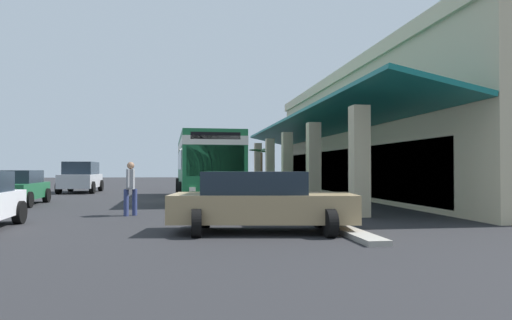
# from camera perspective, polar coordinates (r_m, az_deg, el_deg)

# --- Properties ---
(ground) EXTENTS (120.00, 120.00, 0.00)m
(ground) POSITION_cam_1_polar(r_m,az_deg,el_deg) (24.16, 10.06, -4.70)
(ground) COLOR #262628
(curb_strip) EXTENTS (33.09, 0.50, 0.12)m
(curb_strip) POSITION_cam_1_polar(r_m,az_deg,el_deg) (25.52, 0.19, -4.39)
(curb_strip) COLOR #9E998E
(curb_strip) RESTS_ON ground
(plaza_building) EXTENTS (27.87, 13.56, 7.07)m
(plaza_building) POSITION_cam_1_polar(r_m,az_deg,el_deg) (28.59, 19.66, 3.00)
(plaza_building) COLOR #C6B793
(plaza_building) RESTS_ON ground
(transit_bus) EXTENTS (11.30, 3.10, 3.34)m
(transit_bus) POSITION_cam_1_polar(r_m,az_deg,el_deg) (23.50, -6.27, -0.30)
(transit_bus) COLOR #196638
(transit_bus) RESTS_ON ground
(parked_sedan_tan) EXTENTS (2.86, 4.62, 1.47)m
(parked_sedan_tan) POSITION_cam_1_polar(r_m,az_deg,el_deg) (11.28, 0.56, -5.08)
(parked_sedan_tan) COLOR #9E845B
(parked_sedan_tan) RESTS_ON ground
(parked_sedan_green) EXTENTS (4.51, 2.21, 1.47)m
(parked_sedan_green) POSITION_cam_1_polar(r_m,az_deg,el_deg) (21.95, -27.48, -3.01)
(parked_sedan_green) COLOR #195933
(parked_sedan_green) RESTS_ON ground
(parked_suv_silver) EXTENTS (4.85, 2.30, 1.97)m
(parked_suv_silver) POSITION_cam_1_polar(r_m,az_deg,el_deg) (31.86, -20.73, -1.94)
(parked_suv_silver) COLOR #B2B5BA
(parked_suv_silver) RESTS_ON ground
(pedestrian) EXTENTS (0.70, 0.41, 1.76)m
(pedestrian) POSITION_cam_1_polar(r_m,az_deg,el_deg) (15.69, -15.19, -3.01)
(pedestrian) COLOR navy
(pedestrian) RESTS_ON ground
(potted_palm) EXTENTS (1.85, 1.82, 3.03)m
(potted_palm) POSITION_cam_1_polar(r_m,az_deg,el_deg) (34.10, 0.70, -2.28)
(potted_palm) COLOR brown
(potted_palm) RESTS_ON ground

